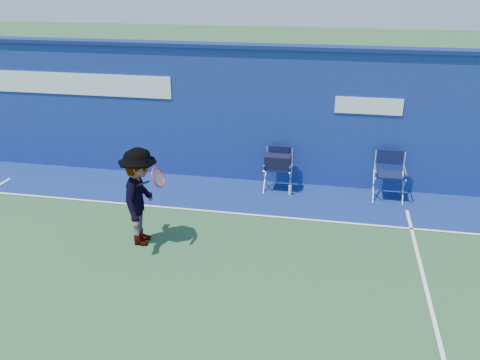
% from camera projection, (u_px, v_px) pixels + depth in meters
% --- Properties ---
extents(ground, '(80.00, 80.00, 0.00)m').
position_uv_depth(ground, '(120.00, 302.00, 7.52)').
color(ground, '#2A4F2D').
rests_on(ground, ground).
extents(stadium_wall, '(24.00, 0.50, 3.08)m').
position_uv_depth(stadium_wall, '(206.00, 111.00, 11.65)').
color(stadium_wall, navy).
rests_on(stadium_wall, ground).
extents(out_of_bounds_strip, '(24.00, 1.80, 0.01)m').
position_uv_depth(out_of_bounds_strip, '(195.00, 192.00, 11.24)').
color(out_of_bounds_strip, navy).
rests_on(out_of_bounds_strip, ground).
extents(court_lines, '(24.00, 12.00, 0.01)m').
position_uv_depth(court_lines, '(136.00, 279.00, 8.06)').
color(court_lines, white).
rests_on(court_lines, out_of_bounds_strip).
extents(directors_chair_left, '(0.56, 0.52, 0.95)m').
position_uv_depth(directors_chair_left, '(278.00, 173.00, 11.22)').
color(directors_chair_left, silver).
rests_on(directors_chair_left, ground).
extents(directors_chair_right, '(0.61, 0.54, 1.01)m').
position_uv_depth(directors_chair_right, '(388.00, 185.00, 10.81)').
color(directors_chair_right, silver).
rests_on(directors_chair_right, ground).
extents(water_bottle, '(0.07, 0.07, 0.22)m').
position_uv_depth(water_bottle, '(290.00, 190.00, 11.06)').
color(water_bottle, silver).
rests_on(water_bottle, ground).
extents(tennis_player, '(0.91, 1.23, 1.78)m').
position_uv_depth(tennis_player, '(140.00, 197.00, 8.84)').
color(tennis_player, '#EA4738').
rests_on(tennis_player, ground).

